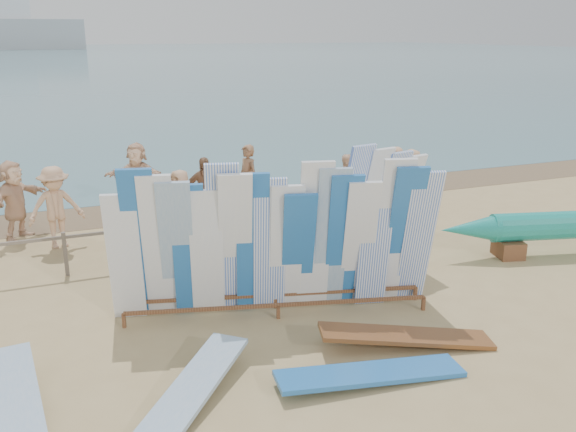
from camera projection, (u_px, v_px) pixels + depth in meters
name	position (u px, v px, depth m)	size (l,w,h in m)	color
ground	(202.00, 322.00, 10.22)	(160.00, 160.00, 0.00)	tan
ocean	(50.00, 56.00, 124.12)	(320.00, 240.00, 0.02)	#456F7C
wet_sand_strip	(138.00, 210.00, 16.63)	(40.00, 2.60, 0.01)	brown
fence	(166.00, 234.00, 12.71)	(12.08, 0.08, 0.90)	gray
main_surfboard_rack	(277.00, 246.00, 10.19)	(5.47, 2.01, 2.74)	brown
side_surfboard_rack	(369.00, 214.00, 12.02)	(2.41, 1.13, 2.70)	brown
vendor_table	(351.00, 264.00, 11.87)	(0.89, 0.75, 1.01)	brown
flat_board_d	(370.00, 380.00, 8.51)	(0.56, 2.70, 0.07)	#2466B4
flat_board_a	(19.00, 420.00, 7.64)	(0.56, 2.70, 0.07)	#7BA0C5
flat_board_b	(189.00, 406.00, 7.93)	(0.56, 2.70, 0.07)	#7BA0C5
flat_board_c	(406.00, 346.00, 9.42)	(0.56, 2.70, 0.07)	brown
beach_chair_left	(201.00, 238.00, 13.68)	(0.66, 0.67, 0.80)	red
beach_chair_right	(235.00, 230.00, 14.23)	(0.59, 0.61, 0.79)	red
stroller	(263.00, 219.00, 14.33)	(0.57, 0.81, 1.09)	red
beachgoer_11	(15.00, 200.00, 14.11)	(1.73, 0.56, 1.87)	beige
beachgoer_3	(56.00, 207.00, 13.53)	(1.20, 0.49, 1.86)	tan
beachgoer_7	(248.00, 179.00, 16.10)	(0.67, 0.37, 1.85)	#8C6042
beachgoer_8	(348.00, 185.00, 16.00)	(0.79, 0.38, 1.62)	beige
beachgoer_6	(181.00, 204.00, 14.18)	(0.80, 0.38, 1.64)	tan
beachgoer_4	(205.00, 192.00, 15.02)	(1.03, 0.44, 1.76)	#8C6042
beachgoer_9	(394.00, 176.00, 17.04)	(1.05, 0.43, 1.62)	tan
beachgoer_5	(138.00, 178.00, 16.16)	(1.76, 0.57, 1.90)	beige
beachgoer_extra_0	(411.00, 180.00, 16.51)	(1.07, 0.44, 1.65)	tan
beachgoer_10	(392.00, 180.00, 16.55)	(0.95, 0.41, 1.63)	#8C6042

